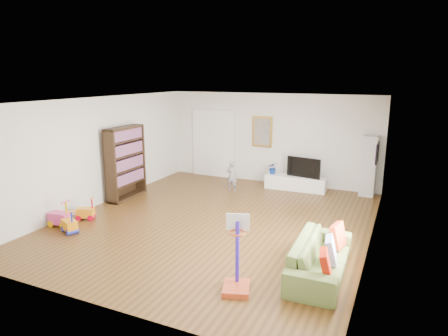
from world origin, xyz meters
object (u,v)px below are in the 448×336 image
at_px(media_console, 295,183).
at_px(basketball_hoop, 237,255).
at_px(bookshelf, 126,163).
at_px(sofa, 320,257).

relative_size(media_console, basketball_hoop, 1.45).
relative_size(bookshelf, basketball_hoop, 1.61).
xyz_separation_m(media_console, basketball_hoop, (0.61, -5.80, 0.39)).
xyz_separation_m(sofa, basketball_hoop, (-1.05, -1.08, 0.30)).
xyz_separation_m(media_console, sofa, (1.66, -4.72, 0.10)).
relative_size(bookshelf, sofa, 0.94).
bearing_deg(sofa, basketball_hoop, 134.00).
bearing_deg(bookshelf, sofa, -22.00).
distance_m(media_console, sofa, 5.01).
bearing_deg(basketball_hoop, sofa, 27.69).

